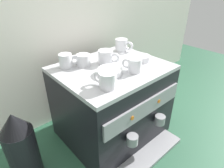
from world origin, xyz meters
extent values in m
plane|color=#28563D|center=(0.00, 0.00, 0.00)|extent=(4.00, 4.00, 0.00)
cube|color=silver|center=(0.00, 0.37, 0.58)|extent=(2.80, 0.03, 1.17)
cube|color=black|center=(0.00, 0.00, 0.22)|extent=(0.58, 0.48, 0.43)
cube|color=#B7B7BC|center=(0.00, 0.00, 0.44)|extent=(0.58, 0.48, 0.02)
cube|color=#939399|center=(0.00, -0.24, 0.31)|extent=(0.53, 0.01, 0.09)
cylinder|color=orange|center=(-0.10, -0.25, 0.31)|extent=(0.02, 0.01, 0.02)
cylinder|color=orange|center=(0.10, -0.25, 0.31)|extent=(0.02, 0.01, 0.02)
cube|color=#939399|center=(0.00, -0.29, 0.01)|extent=(0.49, 0.12, 0.02)
cylinder|color=#939399|center=(-0.11, -0.27, 0.20)|extent=(0.06, 0.06, 0.05)
cylinder|color=#939399|center=(0.11, -0.27, 0.20)|extent=(0.06, 0.06, 0.05)
cylinder|color=white|center=(0.04, -0.12, 0.49)|extent=(0.07, 0.07, 0.07)
torus|color=white|center=(0.03, -0.08, 0.49)|extent=(0.03, 0.05, 0.05)
cylinder|color=white|center=(0.01, 0.06, 0.49)|extent=(0.08, 0.08, 0.07)
torus|color=white|center=(0.04, 0.02, 0.49)|extent=(0.04, 0.06, 0.06)
cylinder|color=white|center=(-0.19, 0.15, 0.49)|extent=(0.07, 0.07, 0.07)
torus|color=white|center=(-0.14, 0.14, 0.49)|extent=(0.05, 0.03, 0.05)
cylinder|color=white|center=(0.21, 0.15, 0.49)|extent=(0.08, 0.08, 0.08)
torus|color=white|center=(0.23, 0.10, 0.49)|extent=(0.04, 0.06, 0.06)
cylinder|color=white|center=(-0.16, -0.15, 0.49)|extent=(0.08, 0.08, 0.07)
torus|color=white|center=(-0.17, -0.10, 0.49)|extent=(0.03, 0.06, 0.05)
cylinder|color=white|center=(-0.10, 0.11, 0.49)|extent=(0.07, 0.07, 0.06)
torus|color=white|center=(-0.14, 0.14, 0.49)|extent=(0.05, 0.04, 0.05)
cylinder|color=white|center=(0.18, -0.06, 0.47)|extent=(0.09, 0.09, 0.03)
cylinder|color=white|center=(0.18, -0.06, 0.46)|extent=(0.05, 0.05, 0.01)
cylinder|color=white|center=(-0.07, -0.06, 0.47)|extent=(0.12, 0.12, 0.03)
cylinder|color=white|center=(-0.07, -0.06, 0.46)|extent=(0.07, 0.07, 0.01)
cylinder|color=black|center=(-0.52, 0.04, 0.15)|extent=(0.14, 0.14, 0.29)
cone|color=black|center=(-0.52, 0.04, 0.34)|extent=(0.14, 0.14, 0.09)
cylinder|color=#B7B7BC|center=(0.40, -0.04, 0.06)|extent=(0.09, 0.09, 0.13)
camera|label=1|loc=(-0.62, -0.70, 0.87)|focal=30.54mm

